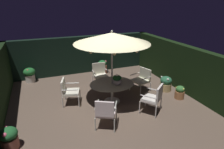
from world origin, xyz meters
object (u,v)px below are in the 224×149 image
patio_chair_north (154,97)px  patio_chair_southeast (68,90)px  centerpiece_planter (117,79)px  patio_chair_south (106,111)px  patio_umbrella (112,38)px  patio_chair_east (100,73)px  potted_plant_back_center (9,138)px  potted_plant_left_far (30,74)px  patio_chair_northeast (142,78)px  potted_plant_front_corner (180,92)px  potted_plant_right_far (166,83)px  potted_plant_right_near (102,67)px  patio_dining_table (112,87)px

patio_chair_north → patio_chair_southeast: (-2.44, 1.60, -0.05)m
centerpiece_planter → patio_chair_south: 1.49m
patio_umbrella → patio_chair_east: (0.05, 1.53, -1.77)m
patio_chair_north → centerpiece_planter: bearing=130.8°
potted_plant_back_center → potted_plant_left_far: 4.27m
patio_chair_northeast → patio_chair_east: size_ratio=0.95×
patio_chair_southeast → potted_plant_front_corner: 4.06m
centerpiece_planter → patio_chair_southeast: 1.74m
centerpiece_planter → patio_chair_east: bearing=91.9°
patio_umbrella → centerpiece_planter: 1.39m
patio_chair_northeast → potted_plant_right_far: (0.89, -0.36, -0.22)m
patio_chair_northeast → patio_chair_south: (-2.18, -1.78, 0.02)m
potted_plant_front_corner → potted_plant_right_near: potted_plant_right_near is taller
patio_chair_southeast → potted_plant_right_near: (2.07, 2.43, -0.20)m
patio_umbrella → centerpiece_planter: patio_umbrella is taller
patio_chair_northeast → patio_chair_south: patio_chair_south is taller
patio_umbrella → potted_plant_back_center: size_ratio=4.41×
patio_chair_south → patio_chair_east: bearing=75.0°
patio_umbrella → potted_plant_front_corner: 3.26m
centerpiece_planter → potted_plant_front_corner: size_ratio=0.77×
patio_chair_northeast → patio_dining_table: bearing=-163.5°
potted_plant_right_far → potted_plant_back_center: bearing=-166.6°
patio_chair_north → potted_plant_right_near: size_ratio=1.48×
patio_chair_north → patio_chair_east: patio_chair_north is taller
patio_dining_table → potted_plant_back_center: 3.44m
potted_plant_back_center → potted_plant_left_far: (0.44, 4.24, 0.06)m
potted_plant_back_center → potted_plant_right_near: 5.60m
patio_umbrella → potted_plant_left_far: patio_umbrella is taller
potted_plant_right_near → patio_chair_south: bearing=-107.5°
patio_chair_southeast → patio_chair_north: bearing=-33.2°
patio_chair_north → potted_plant_right_near: bearing=95.2°
patio_chair_east → patio_chair_south: patio_chair_east is taller
patio_chair_south → potted_plant_back_center: 2.49m
patio_chair_south → potted_plant_front_corner: (3.15, 0.66, -0.30)m
patio_chair_south → potted_plant_front_corner: size_ratio=1.91×
patio_chair_northeast → potted_plant_front_corner: (0.97, -1.12, -0.28)m
patio_umbrella → potted_plant_right_far: 3.09m
patio_dining_table → potted_plant_front_corner: (2.43, -0.69, -0.34)m
patio_chair_east → potted_plant_right_far: (2.30, -1.46, -0.24)m
patio_chair_south → potted_plant_right_far: bearing=24.8°
patio_dining_table → patio_chair_northeast: bearing=16.5°
potted_plant_left_far → potted_plant_right_far: 5.89m
centerpiece_planter → patio_chair_east: 1.76m
centerpiece_planter → potted_plant_right_far: centerpiece_planter is taller
patio_chair_east → potted_plant_front_corner: (2.38, -2.22, -0.29)m
patio_dining_table → patio_chair_north: patio_chair_north is taller
potted_plant_left_far → patio_chair_northeast: bearing=-31.3°
patio_chair_east → patio_chair_southeast: (-1.52, -1.11, -0.00)m
centerpiece_planter → patio_chair_northeast: centerpiece_planter is taller
potted_plant_back_center → potted_plant_right_near: potted_plant_right_near is taller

